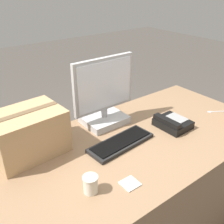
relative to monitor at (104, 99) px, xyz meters
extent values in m
plane|color=#47423D|center=(0.04, -0.30, -0.92)|extent=(12.00, 12.00, 0.00)
cube|color=#8C6B4C|center=(0.04, -0.30, -0.55)|extent=(1.80, 0.90, 0.74)
cube|color=#B7B7B7|center=(0.00, 0.00, -0.16)|extent=(0.28, 0.24, 0.05)
cylinder|color=#B2B2B2|center=(0.00, 0.00, -0.10)|extent=(0.04, 0.04, 0.06)
cube|color=#B2B2B2|center=(0.00, 0.00, 0.10)|extent=(0.45, 0.03, 0.35)
cube|color=white|center=(0.00, -0.02, 0.10)|extent=(0.41, 0.01, 0.31)
cube|color=black|center=(-0.08, -0.28, -0.17)|extent=(0.43, 0.19, 0.02)
cube|color=black|center=(-0.08, -0.28, -0.16)|extent=(0.39, 0.15, 0.01)
cube|color=black|center=(0.33, -0.32, -0.16)|extent=(0.19, 0.22, 0.05)
cube|color=black|center=(0.27, -0.33, -0.12)|extent=(0.05, 0.20, 0.03)
cube|color=gray|center=(0.36, -0.32, -0.13)|extent=(0.10, 0.13, 0.01)
cylinder|color=beige|center=(-0.43, -0.49, -0.14)|extent=(0.07, 0.07, 0.08)
cylinder|color=beige|center=(-0.43, -0.49, -0.10)|extent=(0.07, 0.07, 0.01)
cube|color=silver|center=(0.77, -0.39, -0.18)|extent=(0.10, 0.07, 0.00)
ellipsoid|color=silver|center=(0.71, -0.35, -0.18)|extent=(0.04, 0.04, 0.00)
cube|color=tan|center=(-0.54, -0.02, -0.05)|extent=(0.41, 0.31, 0.25)
cube|color=brown|center=(-0.54, -0.02, 0.07)|extent=(0.38, 0.06, 0.00)
cube|color=silver|center=(-0.26, -0.57, -0.18)|extent=(0.08, 0.08, 0.01)
camera|label=1|loc=(-0.91, -1.28, 0.72)|focal=42.00mm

